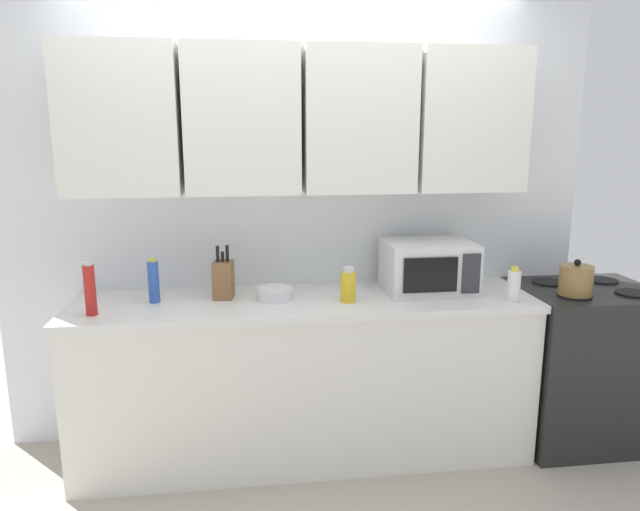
{
  "coord_description": "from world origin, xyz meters",
  "views": [
    {
      "loc": [
        -0.31,
        -3.28,
        1.78
      ],
      "look_at": [
        0.09,
        -0.25,
        1.12
      ],
      "focal_mm": 32.82,
      "sensor_mm": 36.0,
      "label": 1
    }
  ],
  "objects_px": {
    "kettle": "(576,280)",
    "knife_block": "(223,279)",
    "bottle_yellow_mustard": "(348,286)",
    "bottle_blue_cleaner": "(154,282)",
    "bowl_ceramic_small": "(275,293)",
    "bottle_red_sauce": "(90,290)",
    "stove_range": "(581,363)",
    "microwave": "(429,267)",
    "bottle_white_jar": "(514,286)"
  },
  "relations": [
    {
      "from": "bottle_blue_cleaner",
      "to": "bottle_red_sauce",
      "type": "height_order",
      "value": "bottle_red_sauce"
    },
    {
      "from": "bottle_red_sauce",
      "to": "bowl_ceramic_small",
      "type": "bearing_deg",
      "value": 9.28
    },
    {
      "from": "knife_block",
      "to": "bottle_yellow_mustard",
      "type": "distance_m",
      "value": 0.66
    },
    {
      "from": "microwave",
      "to": "stove_range",
      "type": "bearing_deg",
      "value": -4.21
    },
    {
      "from": "stove_range",
      "to": "kettle",
      "type": "height_order",
      "value": "kettle"
    },
    {
      "from": "kettle",
      "to": "bottle_yellow_mustard",
      "type": "bearing_deg",
      "value": 176.75
    },
    {
      "from": "stove_range",
      "to": "bottle_yellow_mustard",
      "type": "relative_size",
      "value": 4.9
    },
    {
      "from": "stove_range",
      "to": "bottle_white_jar",
      "type": "bearing_deg",
      "value": -161.42
    },
    {
      "from": "knife_block",
      "to": "bowl_ceramic_small",
      "type": "relative_size",
      "value": 1.57
    },
    {
      "from": "bottle_blue_cleaner",
      "to": "bottle_yellow_mustard",
      "type": "bearing_deg",
      "value": -6.9
    },
    {
      "from": "bottle_white_jar",
      "to": "bottle_red_sauce",
      "type": "distance_m",
      "value": 2.13
    },
    {
      "from": "kettle",
      "to": "microwave",
      "type": "bearing_deg",
      "value": 164.52
    },
    {
      "from": "kettle",
      "to": "bottle_yellow_mustard",
      "type": "height_order",
      "value": "kettle"
    },
    {
      "from": "knife_block",
      "to": "bottle_red_sauce",
      "type": "relative_size",
      "value": 1.1
    },
    {
      "from": "bottle_yellow_mustard",
      "to": "bottle_blue_cleaner",
      "type": "distance_m",
      "value": 1.01
    },
    {
      "from": "bottle_blue_cleaner",
      "to": "bowl_ceramic_small",
      "type": "height_order",
      "value": "bottle_blue_cleaner"
    },
    {
      "from": "bottle_yellow_mustard",
      "to": "bottle_red_sauce",
      "type": "bearing_deg",
      "value": -177.4
    },
    {
      "from": "bottle_white_jar",
      "to": "microwave",
      "type": "bearing_deg",
      "value": 146.83
    },
    {
      "from": "stove_range",
      "to": "bottle_yellow_mustard",
      "type": "height_order",
      "value": "bottle_yellow_mustard"
    },
    {
      "from": "kettle",
      "to": "knife_block",
      "type": "bearing_deg",
      "value": 173.19
    },
    {
      "from": "bottle_white_jar",
      "to": "bowl_ceramic_small",
      "type": "relative_size",
      "value": 1.01
    },
    {
      "from": "kettle",
      "to": "bottle_blue_cleaner",
      "type": "distance_m",
      "value": 2.23
    },
    {
      "from": "stove_range",
      "to": "bowl_ceramic_small",
      "type": "xyz_separation_m",
      "value": [
        -1.77,
        0.02,
        0.48
      ]
    },
    {
      "from": "bottle_white_jar",
      "to": "bottle_red_sauce",
      "type": "xyz_separation_m",
      "value": [
        -2.13,
        0.05,
        0.04
      ]
    },
    {
      "from": "bottle_blue_cleaner",
      "to": "bowl_ceramic_small",
      "type": "distance_m",
      "value": 0.63
    },
    {
      "from": "stove_range",
      "to": "bottle_blue_cleaner",
      "type": "bearing_deg",
      "value": 178.79
    },
    {
      "from": "bottle_blue_cleaner",
      "to": "bottle_red_sauce",
      "type": "distance_m",
      "value": 0.33
    },
    {
      "from": "knife_block",
      "to": "bottle_red_sauce",
      "type": "bearing_deg",
      "value": -161.38
    },
    {
      "from": "kettle",
      "to": "bottle_red_sauce",
      "type": "height_order",
      "value": "bottle_red_sauce"
    },
    {
      "from": "microwave",
      "to": "bottle_yellow_mustard",
      "type": "distance_m",
      "value": 0.5
    },
    {
      "from": "knife_block",
      "to": "microwave",
      "type": "bearing_deg",
      "value": -0.79
    },
    {
      "from": "kettle",
      "to": "knife_block",
      "type": "xyz_separation_m",
      "value": [
        -1.87,
        0.22,
        0.01
      ]
    },
    {
      "from": "stove_range",
      "to": "microwave",
      "type": "height_order",
      "value": "microwave"
    },
    {
      "from": "kettle",
      "to": "bottle_yellow_mustard",
      "type": "distance_m",
      "value": 1.23
    },
    {
      "from": "kettle",
      "to": "bottle_yellow_mustard",
      "type": "relative_size",
      "value": 1.04
    },
    {
      "from": "microwave",
      "to": "knife_block",
      "type": "height_order",
      "value": "knife_block"
    },
    {
      "from": "kettle",
      "to": "knife_block",
      "type": "relative_size",
      "value": 0.67
    },
    {
      "from": "bowl_ceramic_small",
      "to": "microwave",
      "type": "bearing_deg",
      "value": 3.33
    },
    {
      "from": "microwave",
      "to": "kettle",
      "type": "bearing_deg",
      "value": -15.48
    },
    {
      "from": "bottle_yellow_mustard",
      "to": "bottle_white_jar",
      "type": "relative_size",
      "value": 1.01
    },
    {
      "from": "kettle",
      "to": "bottle_blue_cleaner",
      "type": "xyz_separation_m",
      "value": [
        -2.22,
        0.19,
        0.02
      ]
    },
    {
      "from": "bottle_yellow_mustard",
      "to": "bottle_blue_cleaner",
      "type": "relative_size",
      "value": 0.79
    },
    {
      "from": "bottle_blue_cleaner",
      "to": "kettle",
      "type": "bearing_deg",
      "value": -4.9
    },
    {
      "from": "knife_block",
      "to": "bottle_red_sauce",
      "type": "height_order",
      "value": "knife_block"
    },
    {
      "from": "bottle_blue_cleaner",
      "to": "bowl_ceramic_small",
      "type": "bearing_deg",
      "value": -2.97
    },
    {
      "from": "kettle",
      "to": "bowl_ceramic_small",
      "type": "height_order",
      "value": "kettle"
    },
    {
      "from": "knife_block",
      "to": "bottle_yellow_mustard",
      "type": "height_order",
      "value": "knife_block"
    },
    {
      "from": "bottle_yellow_mustard",
      "to": "bottle_blue_cleaner",
      "type": "height_order",
      "value": "bottle_blue_cleaner"
    },
    {
      "from": "kettle",
      "to": "microwave",
      "type": "distance_m",
      "value": 0.78
    },
    {
      "from": "bottle_blue_cleaner",
      "to": "knife_block",
      "type": "bearing_deg",
      "value": 5.25
    }
  ]
}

